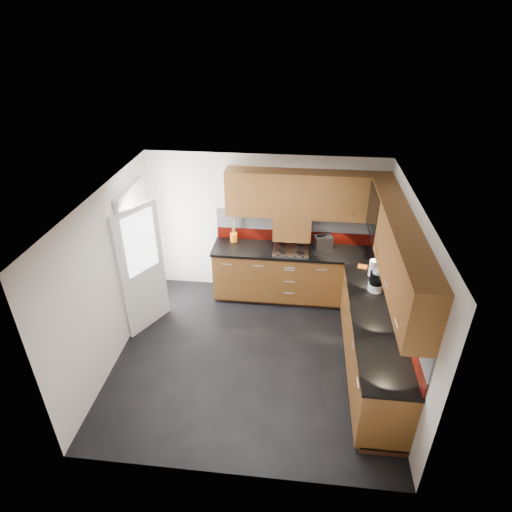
# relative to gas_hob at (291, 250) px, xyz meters

# --- Properties ---
(room) EXTENTS (4.00, 3.80, 2.64)m
(room) POSITION_rel_gas_hob_xyz_m (-0.45, -1.47, 0.54)
(room) COLOR black
(base_cabinets) EXTENTS (2.70, 3.20, 0.95)m
(base_cabinets) POSITION_rel_gas_hob_xyz_m (0.62, -0.75, -0.52)
(base_cabinets) COLOR brown
(base_cabinets) RESTS_ON room
(countertop) EXTENTS (2.72, 3.22, 0.04)m
(countertop) POSITION_rel_gas_hob_xyz_m (0.60, -0.77, -0.03)
(countertop) COLOR black
(countertop) RESTS_ON base_cabinets
(backsplash) EXTENTS (2.70, 3.20, 0.54)m
(backsplash) POSITION_rel_gas_hob_xyz_m (0.83, -0.54, 0.26)
(backsplash) COLOR #670F09
(backsplash) RESTS_ON countertop
(upper_cabinets) EXTENTS (2.50, 3.20, 0.72)m
(upper_cabinets) POSITION_rel_gas_hob_xyz_m (0.78, -0.69, 0.88)
(upper_cabinets) COLOR brown
(upper_cabinets) RESTS_ON room
(extractor_hood) EXTENTS (0.60, 0.33, 0.40)m
(extractor_hood) POSITION_rel_gas_hob_xyz_m (-0.00, 0.17, 0.33)
(extractor_hood) COLOR brown
(extractor_hood) RESTS_ON room
(glass_cabinet) EXTENTS (0.32, 0.80, 0.66)m
(glass_cabinet) POSITION_rel_gas_hob_xyz_m (1.26, -0.40, 0.91)
(glass_cabinet) COLOR black
(glass_cabinet) RESTS_ON room
(back_door) EXTENTS (0.42, 1.19, 2.04)m
(back_door) POSITION_rel_gas_hob_xyz_m (-2.23, -0.72, 0.08)
(back_door) COLOR white
(back_door) RESTS_ON room
(gas_hob) EXTENTS (0.57, 0.50, 0.04)m
(gas_hob) POSITION_rel_gas_hob_xyz_m (0.00, 0.00, 0.00)
(gas_hob) COLOR silver
(gas_hob) RESTS_ON countertop
(utensil_pot) EXTENTS (0.12, 0.12, 0.42)m
(utensil_pot) POSITION_rel_gas_hob_xyz_m (-0.96, 0.22, 0.08)
(utensil_pot) COLOR orange
(utensil_pot) RESTS_ON countertop
(toaster) EXTENTS (0.32, 0.25, 0.21)m
(toaster) POSITION_rel_gas_hob_xyz_m (0.51, 0.17, 0.08)
(toaster) COLOR silver
(toaster) RESTS_ON countertop
(food_processor) EXTENTS (0.20, 0.20, 0.33)m
(food_processor) POSITION_rel_gas_hob_xyz_m (1.19, -0.99, 0.13)
(food_processor) COLOR white
(food_processor) RESTS_ON countertop
(paper_towel) EXTENTS (0.15, 0.15, 0.25)m
(paper_towel) POSITION_rel_gas_hob_xyz_m (1.20, -0.61, 0.11)
(paper_towel) COLOR white
(paper_towel) RESTS_ON countertop
(orange_cloth) EXTENTS (0.16, 0.15, 0.01)m
(orange_cloth) POSITION_rel_gas_hob_xyz_m (1.09, -0.39, -0.01)
(orange_cloth) COLOR orange
(orange_cloth) RESTS_ON countertop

